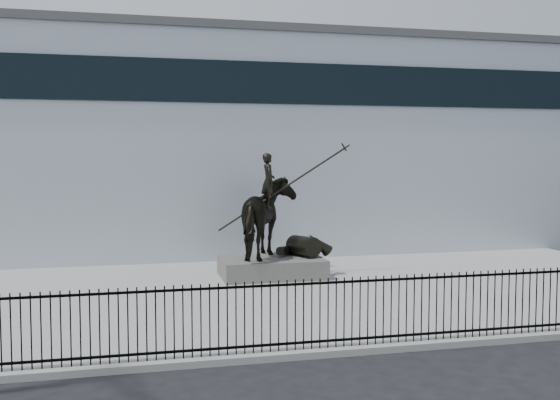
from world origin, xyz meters
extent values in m
plane|color=black|center=(0.00, 0.00, 0.00)|extent=(120.00, 120.00, 0.00)
cube|color=#959693|center=(0.00, 7.00, 0.07)|extent=(30.00, 12.00, 0.15)
cube|color=silver|center=(0.00, 20.00, 4.50)|extent=(44.00, 14.00, 9.00)
cube|color=black|center=(0.00, 1.25, 0.30)|extent=(22.00, 0.05, 0.05)
cube|color=black|center=(0.00, 1.25, 1.55)|extent=(22.00, 0.05, 0.05)
cube|color=black|center=(0.00, 1.25, 0.90)|extent=(22.00, 0.03, 1.50)
cube|color=#4E4C47|center=(1.74, 9.48, 0.47)|extent=(3.44, 2.40, 0.64)
imported|color=black|center=(1.74, 9.48, 2.14)|extent=(2.35, 2.73, 2.71)
imported|color=black|center=(1.63, 9.48, 3.38)|extent=(0.45, 0.68, 1.83)
cylinder|color=black|center=(2.11, 9.47, 3.10)|extent=(4.36, 0.14, 2.76)
camera|label=1|loc=(-3.20, -11.79, 4.26)|focal=42.00mm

